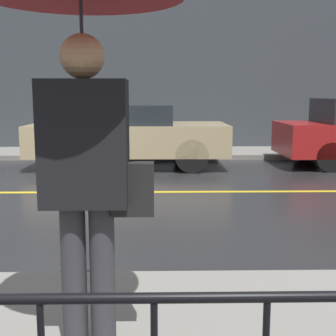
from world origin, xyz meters
TOP-DOWN VIEW (x-y plane):
  - ground_plane at (0.00, 0.00)m, footprint 80.00×80.00m
  - sidewalk_far at (0.00, 4.87)m, footprint 28.00×2.01m
  - lane_marking at (0.00, 0.00)m, footprint 25.20×0.12m
  - building_storefront at (0.00, 6.02)m, footprint 28.00×0.30m
  - pedestrian at (1.43, -5.10)m, footprint 1.11×1.11m
  - car_tan at (1.13, 2.82)m, footprint 4.36×1.94m

SIDE VIEW (x-z plane):
  - ground_plane at x=0.00m, z-range 0.00..0.00m
  - lane_marking at x=0.00m, z-range 0.00..0.01m
  - sidewalk_far at x=0.00m, z-range 0.00..0.12m
  - car_tan at x=1.13m, z-range 0.04..1.44m
  - pedestrian at x=1.43m, z-range 0.77..3.02m
  - building_storefront at x=0.00m, z-range 0.00..5.24m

